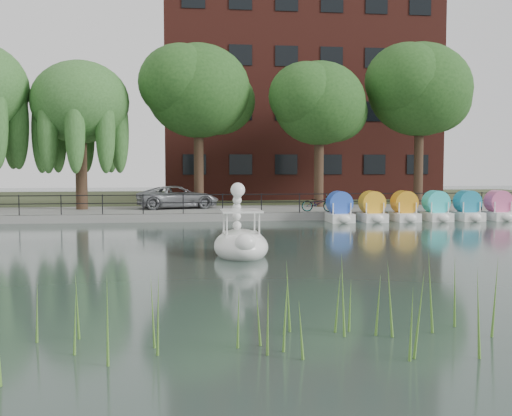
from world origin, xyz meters
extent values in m
plane|color=#374A42|center=(0.00, 0.00, 0.00)|extent=(120.00, 120.00, 0.00)
cube|color=gray|center=(0.00, 16.00, 0.20)|extent=(40.00, 6.00, 0.40)
cube|color=gray|center=(0.00, 13.05, 0.20)|extent=(40.00, 0.25, 0.40)
cube|color=#47512D|center=(0.00, 30.00, 0.18)|extent=(60.00, 22.00, 0.36)
cylinder|color=black|center=(0.00, 13.25, 1.35)|extent=(32.00, 0.04, 0.04)
cylinder|color=black|center=(0.00, 13.25, 0.95)|extent=(32.00, 0.04, 0.04)
cylinder|color=black|center=(0.00, 13.25, 0.90)|extent=(0.05, 0.05, 1.00)
cube|color=#4C1E16|center=(7.00, 30.00, 9.36)|extent=(20.00, 10.00, 18.00)
cylinder|color=#473323|center=(-7.50, 17.00, 2.30)|extent=(0.60, 0.60, 3.80)
ellipsoid|color=#48833C|center=(-7.50, 17.00, 6.29)|extent=(5.32, 5.32, 4.52)
cylinder|color=#473323|center=(-1.00, 18.00, 2.65)|extent=(0.60, 0.60, 4.50)
ellipsoid|color=#356626|center=(-1.00, 18.00, 7.10)|extent=(6.00, 6.00, 5.10)
cylinder|color=#473323|center=(6.00, 17.50, 2.42)|extent=(0.60, 0.60, 4.05)
ellipsoid|color=#356626|center=(6.00, 17.50, 6.43)|extent=(5.40, 5.40, 4.59)
cylinder|color=#473323|center=(12.50, 18.50, 2.76)|extent=(0.60, 0.60, 4.72)
ellipsoid|color=#356626|center=(12.50, 18.50, 7.44)|extent=(6.30, 6.30, 5.36)
imported|color=gray|center=(-2.22, 17.09, 1.13)|extent=(3.47, 5.65, 1.46)
imported|color=gray|center=(5.07, 13.63, 0.90)|extent=(1.01, 1.82, 1.00)
ellipsoid|color=white|center=(-0.40, 0.82, 0.30)|extent=(1.72, 2.73, 0.60)
cube|color=white|center=(-0.40, 0.72, 0.60)|extent=(1.11, 1.21, 0.30)
cube|color=white|center=(-0.40, 0.77, 1.44)|extent=(1.26, 1.36, 0.06)
ellipsoid|color=white|center=(-0.40, -0.34, 0.55)|extent=(0.64, 0.50, 0.56)
sphere|color=white|center=(-0.41, 1.73, 2.07)|extent=(0.48, 0.48, 0.48)
cone|color=black|center=(-0.41, 2.05, 2.04)|extent=(0.20, 0.26, 0.20)
cylinder|color=yellow|center=(-0.41, 1.91, 2.05)|extent=(0.26, 0.10, 0.26)
cube|color=white|center=(5.80, 11.94, 0.22)|extent=(1.15, 1.70, 0.44)
cylinder|color=blue|center=(5.80, 12.04, 0.95)|extent=(0.90, 1.20, 0.90)
cube|color=white|center=(7.50, 11.94, 0.22)|extent=(1.15, 1.70, 0.44)
cylinder|color=gold|center=(7.50, 12.04, 0.95)|extent=(0.90, 1.20, 0.90)
cube|color=white|center=(9.20, 11.94, 0.22)|extent=(1.15, 1.70, 0.44)
cylinder|color=orange|center=(9.20, 12.04, 0.95)|extent=(0.90, 1.20, 0.90)
cube|color=white|center=(10.90, 11.94, 0.22)|extent=(1.15, 1.70, 0.44)
cylinder|color=#35D9DC|center=(10.90, 12.04, 0.95)|extent=(0.90, 1.20, 0.90)
cube|color=white|center=(12.60, 11.94, 0.22)|extent=(1.15, 1.70, 0.44)
cylinder|color=teal|center=(12.60, 12.04, 0.95)|extent=(0.90, 1.20, 0.90)
cube|color=white|center=(14.30, 11.94, 0.22)|extent=(1.15, 1.70, 0.44)
cylinder|color=#DE5F98|center=(14.30, 12.04, 0.95)|extent=(0.90, 1.20, 0.90)
camera|label=1|loc=(-2.58, -19.32, 2.94)|focal=45.00mm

